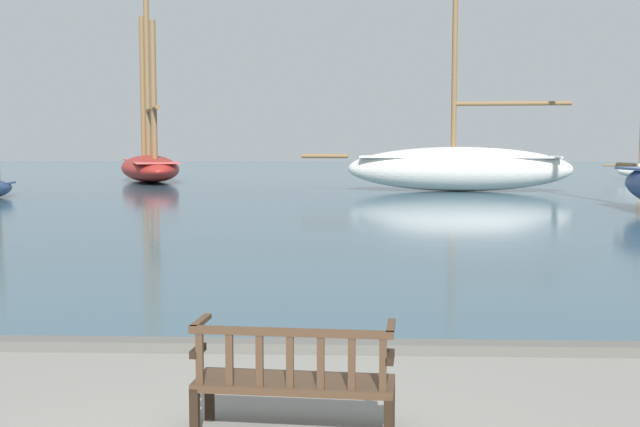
# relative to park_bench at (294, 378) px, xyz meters

# --- Properties ---
(harbor_water) EXTENTS (100.00, 80.00, 0.08)m
(harbor_water) POSITION_rel_park_bench_xyz_m (-0.25, 42.72, -0.43)
(harbor_water) COLOR #385666
(harbor_water) RESTS_ON ground
(quay_edge_kerb) EXTENTS (40.00, 0.30, 0.12)m
(quay_edge_kerb) POSITION_rel_park_bench_xyz_m (-0.25, 2.57, -0.41)
(quay_edge_kerb) COLOR #5B5954
(quay_edge_kerb) RESTS_ON ground
(park_bench) EXTENTS (1.64, 0.66, 0.92)m
(park_bench) POSITION_rel_park_bench_xyz_m (0.00, 0.00, 0.00)
(park_bench) COLOR black
(park_bench) RESTS_ON ground
(sailboat_nearest_starboard) EXTENTS (6.36, 10.78, 11.83)m
(sailboat_nearest_starboard) POSITION_rel_park_bench_xyz_m (-10.80, 38.21, 0.61)
(sailboat_nearest_starboard) COLOR maroon
(sailboat_nearest_starboard) RESTS_ON harbor_water
(sailboat_outer_port) EXTENTS (12.31, 3.43, 12.69)m
(sailboat_outer_port) POSITION_rel_park_bench_xyz_m (5.34, 30.24, 0.72)
(sailboat_outer_port) COLOR silver
(sailboat_outer_port) RESTS_ON harbor_water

